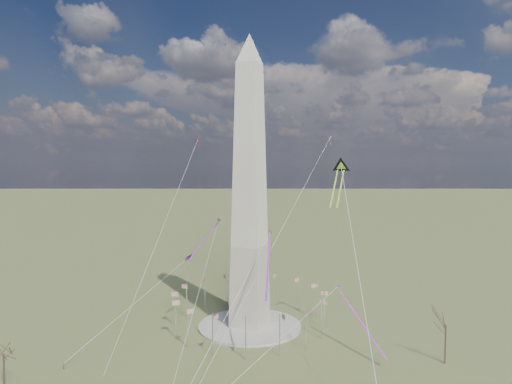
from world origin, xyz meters
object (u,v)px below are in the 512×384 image
at_px(washington_monument, 250,190).
at_px(person_west, 64,366).
at_px(tree_near, 446,322).
at_px(kite_delta_black, 341,169).

distance_m(washington_monument, person_west, 76.99).
height_order(washington_monument, person_west, washington_monument).
height_order(tree_near, person_west, tree_near).
bearing_deg(washington_monument, tree_near, -2.74).
relative_size(person_west, kite_delta_black, 0.09).
bearing_deg(person_west, washington_monument, -123.27).
bearing_deg(person_west, tree_near, -153.61).
bearing_deg(tree_near, person_west, -153.70).
bearing_deg(tree_near, washington_monument, 177.26).
distance_m(tree_near, person_west, 108.46).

